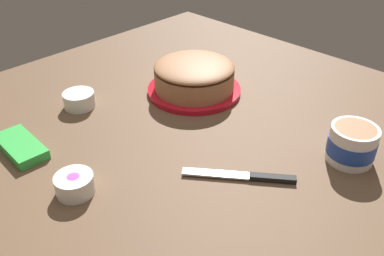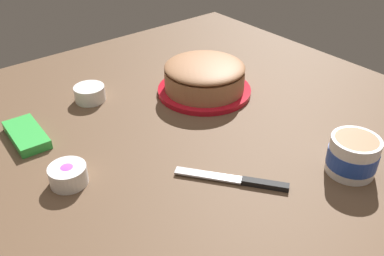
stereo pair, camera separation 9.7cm
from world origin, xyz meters
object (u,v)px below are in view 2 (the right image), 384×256
at_px(sprinkle_bowl_orange, 91,93).
at_px(frosted_cake, 204,78).
at_px(spreading_knife, 241,180).
at_px(sprinkle_bowl_rainbow, 68,174).
at_px(candy_box_lower, 27,135).
at_px(frosting_tub, 353,155).

bearing_deg(sprinkle_bowl_orange, frosted_cake, -121.38).
xyz_separation_m(spreading_knife, sprinkle_bowl_rainbow, (0.22, 0.27, 0.02)).
relative_size(sprinkle_bowl_orange, candy_box_lower, 0.56).
bearing_deg(candy_box_lower, sprinkle_bowl_rainbow, -174.94).
relative_size(spreading_knife, sprinkle_bowl_orange, 2.43).
distance_m(spreading_knife, sprinkle_bowl_orange, 0.51).
height_order(sprinkle_bowl_rainbow, candy_box_lower, sprinkle_bowl_rainbow).
xyz_separation_m(frosted_cake, spreading_knife, (-0.34, 0.19, -0.04)).
distance_m(sprinkle_bowl_rainbow, candy_box_lower, 0.21).
relative_size(frosted_cake, spreading_knife, 1.31).
height_order(frosted_cake, candy_box_lower, frosted_cake).
distance_m(frosted_cake, frosting_tub, 0.46).
relative_size(frosting_tub, spreading_knife, 0.52).
bearing_deg(sprinkle_bowl_orange, frosting_tub, -155.88).
bearing_deg(frosted_cake, candy_box_lower, 79.53).
distance_m(frosted_cake, candy_box_lower, 0.48).
xyz_separation_m(sprinkle_bowl_orange, sprinkle_bowl_rainbow, (-0.28, 0.20, 0.00)).
bearing_deg(spreading_knife, sprinkle_bowl_orange, 8.21).
bearing_deg(frosted_cake, sprinkle_bowl_orange, 58.62).
distance_m(sprinkle_bowl_orange, sprinkle_bowl_rainbow, 0.35).
bearing_deg(candy_box_lower, frosted_cake, -97.67).
bearing_deg(spreading_knife, frosted_cake, -29.22).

